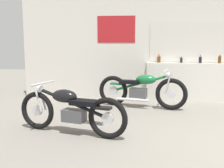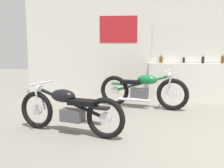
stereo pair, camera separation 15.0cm
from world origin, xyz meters
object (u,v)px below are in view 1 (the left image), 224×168
(bottle_left_center, at_px, (181,60))
(motorcycle_black, at_px, (70,110))
(bottle_leftmost, at_px, (159,59))
(bottle_right_center, at_px, (220,59))
(bottle_center, at_px, (200,59))
(motorcycle_green, at_px, (141,90))

(bottle_left_center, relative_size, motorcycle_black, 0.09)
(motorcycle_black, bearing_deg, bottle_leftmost, 59.99)
(bottle_right_center, relative_size, motorcycle_black, 0.13)
(bottle_left_center, relative_size, bottle_center, 0.83)
(bottle_center, bearing_deg, motorcycle_black, -134.17)
(bottle_left_center, height_order, bottle_center, bottle_center)
(bottle_center, bearing_deg, bottle_right_center, -0.37)
(bottle_right_center, bearing_deg, bottle_left_center, 175.38)
(bottle_leftmost, height_order, motorcycle_green, bottle_leftmost)
(bottle_leftmost, xyz_separation_m, bottle_center, (1.05, -0.10, 0.00))
(bottle_right_center, bearing_deg, bottle_leftmost, 176.31)
(bottle_leftmost, height_order, bottle_right_center, bottle_right_center)
(motorcycle_black, bearing_deg, bottle_right_center, 41.14)
(bottle_right_center, bearing_deg, motorcycle_green, -158.14)
(bottle_left_center, xyz_separation_m, motorcycle_green, (-1.05, -0.88, -0.66))
(bottle_center, height_order, motorcycle_green, bottle_center)
(bottle_left_center, bearing_deg, bottle_center, -8.95)
(bottle_leftmost, xyz_separation_m, motorcycle_black, (-1.67, -2.89, -0.70))
(bottle_leftmost, relative_size, motorcycle_green, 0.10)
(bottle_leftmost, distance_m, bottle_left_center, 0.58)
(bottle_leftmost, bearing_deg, motorcycle_black, -120.01)
(motorcycle_green, bearing_deg, bottle_right_center, 21.86)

